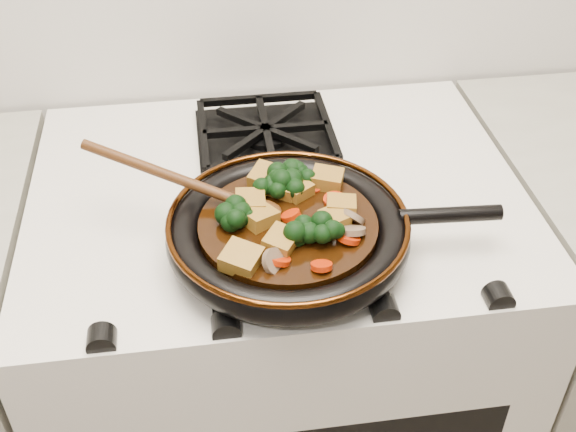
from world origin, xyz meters
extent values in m
cube|color=silver|center=(0.00, 1.69, 0.45)|extent=(0.76, 0.60, 0.90)
cylinder|color=black|center=(0.00, 1.54, 0.93)|extent=(0.30, 0.30, 0.01)
torus|color=black|center=(0.00, 1.54, 0.94)|extent=(0.33, 0.33, 0.04)
torus|color=#431F09|center=(0.00, 1.54, 0.96)|extent=(0.33, 0.33, 0.01)
cylinder|color=black|center=(0.21, 1.52, 0.96)|extent=(0.14, 0.03, 0.02)
cylinder|color=black|center=(0.00, 1.54, 0.95)|extent=(0.24, 0.24, 0.02)
cube|color=olive|center=(0.06, 1.53, 0.97)|extent=(0.04, 0.05, 0.02)
cube|color=olive|center=(-0.05, 1.57, 0.97)|extent=(0.04, 0.04, 0.02)
cube|color=olive|center=(-0.07, 1.46, 0.97)|extent=(0.06, 0.06, 0.03)
cube|color=olive|center=(0.00, 1.60, 0.97)|extent=(0.06, 0.06, 0.03)
cube|color=olive|center=(0.07, 1.55, 0.97)|extent=(0.05, 0.04, 0.02)
cube|color=olive|center=(-0.04, 1.54, 0.97)|extent=(0.06, 0.06, 0.03)
cube|color=olive|center=(0.06, 1.61, 0.97)|extent=(0.06, 0.05, 0.03)
cube|color=olive|center=(-0.02, 1.63, 0.97)|extent=(0.06, 0.06, 0.03)
cube|color=olive|center=(0.02, 1.60, 0.97)|extent=(0.05, 0.05, 0.02)
cube|color=olive|center=(-0.02, 1.49, 0.97)|extent=(0.06, 0.06, 0.03)
cylinder|color=#B72305|center=(0.06, 1.57, 0.96)|extent=(0.03, 0.03, 0.01)
cylinder|color=#B72305|center=(0.02, 1.44, 0.96)|extent=(0.03, 0.03, 0.02)
cylinder|color=#B72305|center=(0.00, 1.54, 0.96)|extent=(0.03, 0.03, 0.02)
cylinder|color=#B72305|center=(0.07, 1.49, 0.96)|extent=(0.03, 0.03, 0.02)
cylinder|color=#B72305|center=(-0.03, 1.46, 0.96)|extent=(0.03, 0.03, 0.02)
cylinder|color=#B72305|center=(0.04, 1.61, 0.96)|extent=(0.03, 0.03, 0.02)
cylinder|color=brown|center=(0.07, 1.50, 0.97)|extent=(0.04, 0.04, 0.02)
cylinder|color=brown|center=(0.08, 1.53, 0.97)|extent=(0.04, 0.04, 0.03)
cylinder|color=brown|center=(-0.03, 1.45, 0.97)|extent=(0.04, 0.04, 0.03)
ellipsoid|color=#47260F|center=(-0.04, 1.56, 0.96)|extent=(0.07, 0.06, 0.02)
cylinder|color=#47260F|center=(-0.15, 1.62, 0.99)|extent=(0.02, 0.02, 0.26)
camera|label=1|loc=(-0.11, 0.80, 1.57)|focal=45.00mm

